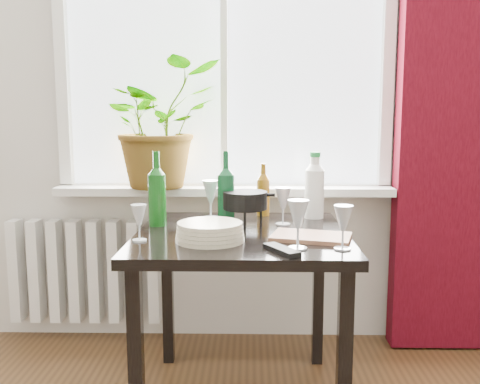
{
  "coord_description": "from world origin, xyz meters",
  "views": [
    {
      "loc": [
        0.14,
        -0.58,
        1.22
      ],
      "look_at": [
        0.09,
        1.55,
        0.9
      ],
      "focal_mm": 40.0,
      "sensor_mm": 36.0,
      "label": 1
    }
  ],
  "objects_px": {
    "wineglass_back_left": "(211,199)",
    "cutting_board": "(311,237)",
    "wineglass_back_center": "(283,206)",
    "plate_stack": "(210,232)",
    "potted_plant": "(159,124)",
    "table": "(242,254)",
    "fondue_pot": "(245,208)",
    "cleaning_bottle": "(314,184)",
    "wine_bottle_left": "(157,188)",
    "wine_bottle_right": "(226,187)",
    "wineglass_front_left": "(139,222)",
    "bottle_amber": "(263,189)",
    "radiator": "(85,271)",
    "wineglass_front_right": "(298,224)",
    "tv_remote": "(282,250)",
    "wineglass_far_right": "(343,227)"
  },
  "relations": [
    {
      "from": "wineglass_back_left",
      "to": "cutting_board",
      "type": "distance_m",
      "value": 0.58
    },
    {
      "from": "wineglass_back_center",
      "to": "plate_stack",
      "type": "distance_m",
      "value": 0.42
    },
    {
      "from": "wineglass_back_center",
      "to": "potted_plant",
      "type": "bearing_deg",
      "value": 144.89
    },
    {
      "from": "table",
      "to": "fondue_pot",
      "type": "xyz_separation_m",
      "value": [
        0.01,
        0.13,
        0.17
      ]
    },
    {
      "from": "cleaning_bottle",
      "to": "plate_stack",
      "type": "distance_m",
      "value": 0.65
    },
    {
      "from": "table",
      "to": "wineglass_back_left",
      "type": "height_order",
      "value": "wineglass_back_left"
    },
    {
      "from": "table",
      "to": "wine_bottle_left",
      "type": "relative_size",
      "value": 2.62
    },
    {
      "from": "wine_bottle_right",
      "to": "cutting_board",
      "type": "xyz_separation_m",
      "value": [
        0.34,
        -0.29,
        -0.15
      ]
    },
    {
      "from": "potted_plant",
      "to": "wineglass_front_left",
      "type": "relative_size",
      "value": 4.48
    },
    {
      "from": "potted_plant",
      "to": "cleaning_bottle",
      "type": "height_order",
      "value": "potted_plant"
    },
    {
      "from": "wine_bottle_right",
      "to": "cleaning_bottle",
      "type": "relative_size",
      "value": 1.03
    },
    {
      "from": "potted_plant",
      "to": "bottle_amber",
      "type": "bearing_deg",
      "value": -21.28
    },
    {
      "from": "wineglass_back_left",
      "to": "wine_bottle_left",
      "type": "bearing_deg",
      "value": -142.86
    },
    {
      "from": "radiator",
      "to": "fondue_pot",
      "type": "bearing_deg",
      "value": -30.01
    },
    {
      "from": "cleaning_bottle",
      "to": "wineglass_back_left",
      "type": "bearing_deg",
      "value": -178.05
    },
    {
      "from": "table",
      "to": "wineglass_back_center",
      "type": "xyz_separation_m",
      "value": [
        0.18,
        0.14,
        0.18
      ]
    },
    {
      "from": "bottle_amber",
      "to": "fondue_pot",
      "type": "relative_size",
      "value": 1.15
    },
    {
      "from": "wineglass_front_right",
      "to": "wineglass_front_left",
      "type": "relative_size",
      "value": 1.27
    },
    {
      "from": "cleaning_bottle",
      "to": "wineglass_front_left",
      "type": "relative_size",
      "value": 2.19
    },
    {
      "from": "table",
      "to": "wineglass_front_left",
      "type": "distance_m",
      "value": 0.45
    },
    {
      "from": "wine_bottle_left",
      "to": "wineglass_back_left",
      "type": "relative_size",
      "value": 1.81
    },
    {
      "from": "potted_plant",
      "to": "wine_bottle_left",
      "type": "relative_size",
      "value": 1.97
    },
    {
      "from": "bottle_amber",
      "to": "tv_remote",
      "type": "relative_size",
      "value": 1.47
    },
    {
      "from": "potted_plant",
      "to": "wineglass_far_right",
      "type": "height_order",
      "value": "potted_plant"
    },
    {
      "from": "table",
      "to": "fondue_pot",
      "type": "distance_m",
      "value": 0.21
    },
    {
      "from": "wineglass_front_right",
      "to": "plate_stack",
      "type": "bearing_deg",
      "value": 160.83
    },
    {
      "from": "potted_plant",
      "to": "wineglass_back_center",
      "type": "distance_m",
      "value": 0.81
    },
    {
      "from": "cutting_board",
      "to": "potted_plant",
      "type": "bearing_deg",
      "value": 135.58
    },
    {
      "from": "table",
      "to": "wine_bottle_right",
      "type": "bearing_deg",
      "value": 112.15
    },
    {
      "from": "wineglass_front_left",
      "to": "plate_stack",
      "type": "height_order",
      "value": "wineglass_front_left"
    },
    {
      "from": "wine_bottle_right",
      "to": "plate_stack",
      "type": "height_order",
      "value": "wine_bottle_right"
    },
    {
      "from": "potted_plant",
      "to": "wineglass_back_left",
      "type": "distance_m",
      "value": 0.51
    },
    {
      "from": "wineglass_back_left",
      "to": "cutting_board",
      "type": "height_order",
      "value": "wineglass_back_left"
    },
    {
      "from": "wine_bottle_right",
      "to": "fondue_pot",
      "type": "height_order",
      "value": "wine_bottle_right"
    },
    {
      "from": "wineglass_back_center",
      "to": "wineglass_back_left",
      "type": "relative_size",
      "value": 0.93
    },
    {
      "from": "bottle_amber",
      "to": "wineglass_back_left",
      "type": "height_order",
      "value": "bottle_amber"
    },
    {
      "from": "cleaning_bottle",
      "to": "wineglass_far_right",
      "type": "relative_size",
      "value": 1.91
    },
    {
      "from": "potted_plant",
      "to": "cleaning_bottle",
      "type": "xyz_separation_m",
      "value": [
        0.75,
        -0.26,
        -0.27
      ]
    },
    {
      "from": "radiator",
      "to": "cutting_board",
      "type": "relative_size",
      "value": 2.7
    },
    {
      "from": "radiator",
      "to": "cleaning_bottle",
      "type": "bearing_deg",
      "value": -15.72
    },
    {
      "from": "bottle_amber",
      "to": "fondue_pot",
      "type": "bearing_deg",
      "value": -110.08
    },
    {
      "from": "potted_plant",
      "to": "wineglass_front_right",
      "type": "bearing_deg",
      "value": -53.09
    },
    {
      "from": "wine_bottle_left",
      "to": "cutting_board",
      "type": "relative_size",
      "value": 1.1
    },
    {
      "from": "wineglass_front_right",
      "to": "tv_remote",
      "type": "relative_size",
      "value": 1.07
    },
    {
      "from": "cutting_board",
      "to": "table",
      "type": "bearing_deg",
      "value": 156.42
    },
    {
      "from": "wine_bottle_right",
      "to": "wine_bottle_left",
      "type": "bearing_deg",
      "value": -169.2
    },
    {
      "from": "wineglass_back_left",
      "to": "wineglass_front_right",
      "type": "bearing_deg",
      "value": -57.73
    },
    {
      "from": "radiator",
      "to": "wine_bottle_left",
      "type": "xyz_separation_m",
      "value": [
        0.49,
        -0.51,
        0.52
      ]
    },
    {
      "from": "potted_plant",
      "to": "radiator",
      "type": "bearing_deg",
      "value": 170.73
    },
    {
      "from": "wineglass_far_right",
      "to": "wineglass_front_right",
      "type": "bearing_deg",
      "value": 177.96
    }
  ]
}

